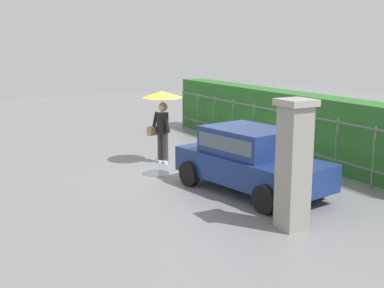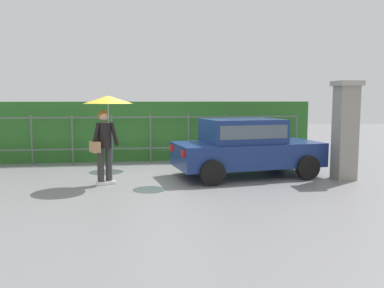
{
  "view_description": "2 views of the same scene",
  "coord_description": "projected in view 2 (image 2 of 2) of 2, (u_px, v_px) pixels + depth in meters",
  "views": [
    {
      "loc": [
        11.35,
        -6.52,
        3.44
      ],
      "look_at": [
        0.19,
        -0.42,
        0.82
      ],
      "focal_mm": 47.27,
      "sensor_mm": 36.0,
      "label": 1
    },
    {
      "loc": [
        -0.57,
        -9.86,
        1.98
      ],
      "look_at": [
        0.73,
        0.07,
        0.85
      ],
      "focal_mm": 37.39,
      "sensor_mm": 36.0,
      "label": 2
    }
  ],
  "objects": [
    {
      "name": "gate_pillar",
      "position": [
        345.0,
        129.0,
        9.81
      ],
      "size": [
        0.6,
        0.6,
        2.42
      ],
      "color": "gray",
      "rests_on": "ground"
    },
    {
      "name": "ground_plane",
      "position": [
        163.0,
        179.0,
        10.01
      ],
      "size": [
        40.0,
        40.0,
        0.0
      ],
      "primitive_type": "plane",
      "color": "slate"
    },
    {
      "name": "car",
      "position": [
        245.0,
        145.0,
        10.24
      ],
      "size": [
        3.93,
        2.33,
        1.48
      ],
      "rotation": [
        0.0,
        0.0,
        0.16
      ],
      "color": "navy",
      "rests_on": "ground"
    },
    {
      "name": "hedge_row",
      "position": [
        132.0,
        131.0,
        13.12
      ],
      "size": [
        11.73,
        0.9,
        1.9
      ],
      "primitive_type": "cube",
      "color": "#2D6B28",
      "rests_on": "ground"
    },
    {
      "name": "pedestrian",
      "position": [
        106.0,
        117.0,
        9.12
      ],
      "size": [
        1.12,
        1.12,
        2.06
      ],
      "rotation": [
        0.0,
        0.0,
        -1.14
      ],
      "color": "#333333",
      "rests_on": "ground"
    },
    {
      "name": "puddle_far",
      "position": [
        106.0,
        172.0,
        10.89
      ],
      "size": [
        0.92,
        0.92,
        0.0
      ],
      "primitive_type": "cylinder",
      "color": "#4C545B",
      "rests_on": "ground"
    },
    {
      "name": "fence_section",
      "position": [
        131.0,
        136.0,
        12.44
      ],
      "size": [
        10.78,
        0.05,
        1.5
      ],
      "color": "#59605B",
      "rests_on": "ground"
    },
    {
      "name": "puddle_near",
      "position": [
        149.0,
        190.0,
        8.78
      ],
      "size": [
        0.74,
        0.74,
        0.0
      ],
      "primitive_type": "cylinder",
      "color": "#4C545B",
      "rests_on": "ground"
    }
  ]
}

